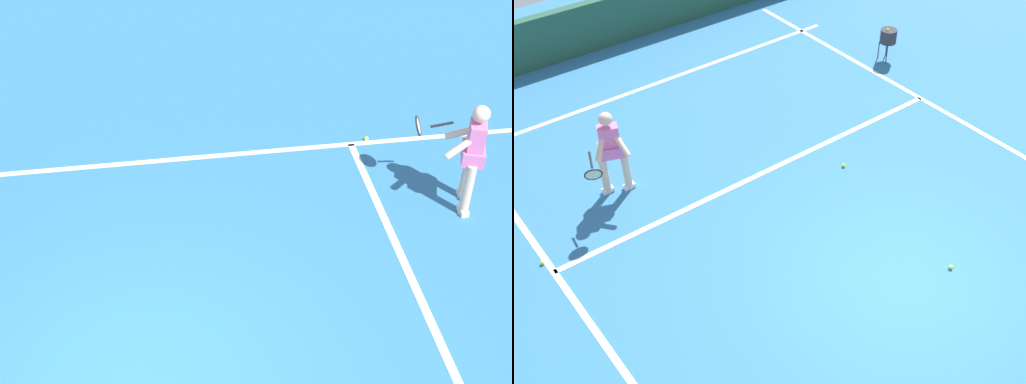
# 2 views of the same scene
# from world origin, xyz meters

# --- Properties ---
(ground_plane) EXTENTS (25.05, 25.05, 0.00)m
(ground_plane) POSITION_xyz_m (0.00, 0.00, 0.00)
(ground_plane) COLOR teal
(service_line_marking) EXTENTS (7.90, 0.10, 0.01)m
(service_line_marking) POSITION_xyz_m (0.00, -3.34, 0.00)
(service_line_marking) COLOR white
(service_line_marking) RESTS_ON ground
(sideline_right_marking) EXTENTS (0.10, 17.27, 0.01)m
(sideline_right_marking) POSITION_xyz_m (3.95, 0.00, 0.00)
(sideline_right_marking) COLOR white
(sideline_right_marking) RESTS_ON ground
(tennis_player) EXTENTS (0.99, 0.86, 1.55)m
(tennis_player) POSITION_xyz_m (2.31, -4.44, 0.85)
(tennis_player) COLOR beige
(tennis_player) RESTS_ON ground
(tennis_ball_mid) EXTENTS (0.07, 0.07, 0.07)m
(tennis_ball_mid) POSITION_xyz_m (4.02, -3.60, 0.03)
(tennis_ball_mid) COLOR #D1E533
(tennis_ball_mid) RESTS_ON ground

